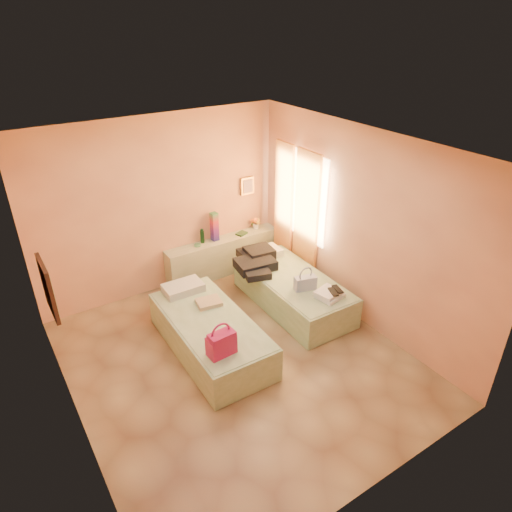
# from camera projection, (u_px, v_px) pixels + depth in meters

# --- Properties ---
(ground) EXTENTS (4.50, 4.50, 0.00)m
(ground) POSITION_uv_depth(u_px,v_px,m) (238.00, 361.00, 6.01)
(ground) COLOR #9F8B5F
(ground) RESTS_ON ground
(room_walls) EXTENTS (4.02, 4.51, 2.81)m
(room_walls) POSITION_uv_depth(u_px,v_px,m) (226.00, 218.00, 5.67)
(room_walls) COLOR #F1B280
(room_walls) RESTS_ON ground
(headboard_ledge) EXTENTS (2.05, 0.30, 0.65)m
(headboard_ledge) POSITION_uv_depth(u_px,v_px,m) (223.00, 256.00, 7.86)
(headboard_ledge) COLOR #AFB897
(headboard_ledge) RESTS_ON ground
(bed_left) EXTENTS (0.94, 2.02, 0.50)m
(bed_left) POSITION_uv_depth(u_px,v_px,m) (211.00, 334.00, 6.09)
(bed_left) COLOR #A9C39D
(bed_left) RESTS_ON ground
(bed_right) EXTENTS (0.94, 2.02, 0.50)m
(bed_right) POSITION_uv_depth(u_px,v_px,m) (293.00, 291.00, 7.02)
(bed_right) COLOR #A9C39D
(bed_right) RESTS_ON ground
(water_bottle) EXTENTS (0.08, 0.08, 0.24)m
(water_bottle) POSITION_uv_depth(u_px,v_px,m) (202.00, 236.00, 7.54)
(water_bottle) COLOR #163C1F
(water_bottle) RESTS_ON headboard_ledge
(rainbow_box) EXTENTS (0.12, 0.12, 0.49)m
(rainbow_box) POSITION_uv_depth(u_px,v_px,m) (214.00, 227.00, 7.57)
(rainbow_box) COLOR #A5144E
(rainbow_box) RESTS_ON headboard_ledge
(small_dish) EXTENTS (0.12, 0.12, 0.03)m
(small_dish) POSITION_uv_depth(u_px,v_px,m) (197.00, 245.00, 7.48)
(small_dish) COLOR #4C8C5E
(small_dish) RESTS_ON headboard_ledge
(green_book) EXTENTS (0.22, 0.19, 0.03)m
(green_book) POSITION_uv_depth(u_px,v_px,m) (242.00, 233.00, 7.87)
(green_book) COLOR #284C2D
(green_book) RESTS_ON headboard_ledge
(flower_vase) EXTENTS (0.23, 0.23, 0.24)m
(flower_vase) POSITION_uv_depth(u_px,v_px,m) (256.00, 222.00, 8.03)
(flower_vase) COLOR silver
(flower_vase) RESTS_ON headboard_ledge
(magenta_handbag) EXTENTS (0.34, 0.21, 0.31)m
(magenta_handbag) POSITION_uv_depth(u_px,v_px,m) (221.00, 343.00, 5.31)
(magenta_handbag) COLOR #A5144E
(magenta_handbag) RESTS_ON bed_left
(khaki_garment) EXTENTS (0.37, 0.31, 0.06)m
(khaki_garment) POSITION_uv_depth(u_px,v_px,m) (209.00, 302.00, 6.27)
(khaki_garment) COLOR tan
(khaki_garment) RESTS_ON bed_left
(clothes_pile) EXTENTS (0.75, 0.75, 0.19)m
(clothes_pile) POSITION_uv_depth(u_px,v_px,m) (258.00, 262.00, 7.12)
(clothes_pile) COLOR black
(clothes_pile) RESTS_ON bed_right
(blue_handbag) EXTENTS (0.34, 0.22, 0.20)m
(blue_handbag) POSITION_uv_depth(u_px,v_px,m) (305.00, 283.00, 6.57)
(blue_handbag) COLOR #394D8A
(blue_handbag) RESTS_ON bed_right
(towel_stack) EXTENTS (0.40, 0.36, 0.10)m
(towel_stack) POSITION_uv_depth(u_px,v_px,m) (330.00, 294.00, 6.41)
(towel_stack) COLOR white
(towel_stack) RESTS_ON bed_right
(sandal_pair) EXTENTS (0.22, 0.25, 0.02)m
(sandal_pair) POSITION_uv_depth(u_px,v_px,m) (336.00, 291.00, 6.37)
(sandal_pair) COLOR black
(sandal_pair) RESTS_ON towel_stack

